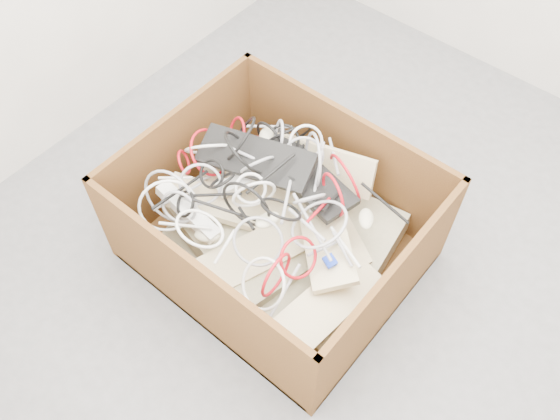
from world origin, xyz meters
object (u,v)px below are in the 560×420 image
Objects in this scene: cardboard_box at (274,234)px; power_strip_left at (254,176)px; power_strip_right at (188,212)px; vga_plug at (330,261)px.

cardboard_box is 3.53× the size of power_strip_left.
cardboard_box is 0.27m from power_strip_left.
power_strip_right is 6.76× the size of vga_plug.
power_strip_left is at bearing -174.16° from vga_plug.
cardboard_box reaches higher than vga_plug.
vga_plug is at bearing -71.70° from power_strip_left.
cardboard_box is 0.38m from power_strip_right.
power_strip_left is 6.78× the size of vga_plug.
power_strip_right reaches higher than vga_plug.
power_strip_left is (-0.15, 0.05, 0.21)m from cardboard_box.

